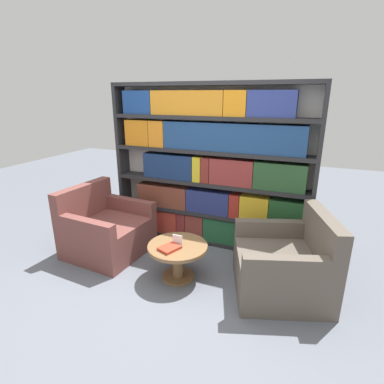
{
  "coord_description": "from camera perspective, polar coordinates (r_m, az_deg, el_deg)",
  "views": [
    {
      "loc": [
        1.28,
        -2.45,
        2.03
      ],
      "look_at": [
        -0.01,
        0.7,
        0.92
      ],
      "focal_mm": 28.0,
      "sensor_mm": 36.0,
      "label": 1
    }
  ],
  "objects": [
    {
      "name": "coffee_table",
      "position": [
        3.48,
        -2.73,
        -11.8
      ],
      "size": [
        0.68,
        0.68,
        0.42
      ],
      "color": "brown",
      "rests_on": "ground_plane"
    },
    {
      "name": "ground_plane",
      "position": [
        3.43,
        -4.55,
        -18.26
      ],
      "size": [
        14.0,
        14.0,
        0.0
      ],
      "primitive_type": "plane",
      "color": "slate"
    },
    {
      "name": "stray_book",
      "position": [
        3.33,
        -4.3,
        -10.59
      ],
      "size": [
        0.24,
        0.27,
        0.03
      ],
      "color": "#B73823",
      "rests_on": "coffee_table"
    },
    {
      "name": "table_sign",
      "position": [
        3.39,
        -2.78,
        -9.3
      ],
      "size": [
        0.11,
        0.06,
        0.12
      ],
      "color": "black",
      "rests_on": "coffee_table"
    },
    {
      "name": "bookshelf",
      "position": [
        4.07,
        3.45,
        4.43
      ],
      "size": [
        2.75,
        0.3,
        2.19
      ],
      "color": "silver",
      "rests_on": "ground_plane"
    },
    {
      "name": "armchair_left",
      "position": [
        4.19,
        -16.08,
        -7.09
      ],
      "size": [
        0.99,
        1.01,
        0.89
      ],
      "rotation": [
        0.0,
        0.0,
        1.5
      ],
      "color": "brown",
      "rests_on": "ground_plane"
    },
    {
      "name": "armchair_right",
      "position": [
        3.42,
        17.23,
        -13.26
      ],
      "size": [
        1.17,
        1.19,
        0.89
      ],
      "rotation": [
        0.0,
        0.0,
        -1.25
      ],
      "color": "brown",
      "rests_on": "ground_plane"
    }
  ]
}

